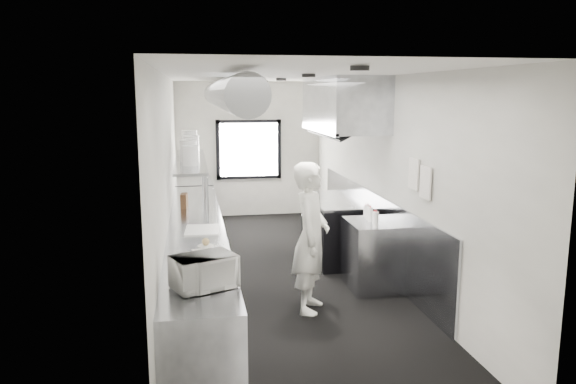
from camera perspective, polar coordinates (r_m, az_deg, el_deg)
name	(u,v)px	position (r m, az deg, el deg)	size (l,w,h in m)	color
floor	(279,275)	(7.97, -0.94, -8.58)	(3.00, 8.00, 0.01)	black
ceiling	(278,75)	(7.55, -1.00, 11.97)	(3.00, 8.00, 0.01)	silver
wall_back	(249,149)	(11.57, -4.09, 4.41)	(3.00, 0.02, 2.80)	silver
wall_front	(371,267)	(3.83, 8.55, -7.68)	(3.00, 0.02, 2.80)	silver
wall_left	(168,181)	(7.55, -12.28, 1.08)	(0.02, 8.00, 2.80)	silver
wall_right	(382,176)	(8.01, 9.70, 1.68)	(0.02, 8.00, 2.80)	silver
wall_cladding	(372,228)	(8.44, 8.72, -3.73)	(0.03, 5.50, 1.10)	#8F939C
hvac_duct	(225,94)	(7.87, -6.58, 10.02)	(0.40, 0.40, 6.40)	gray
service_window	(249,150)	(11.54, -4.07, 4.39)	(1.36, 0.05, 1.25)	white
exhaust_hood	(343,105)	(8.47, 5.69, 8.97)	(0.81, 2.20, 0.88)	#8F939C
prep_counter	(197,259)	(7.27, -9.37, -6.87)	(0.70, 6.00, 0.90)	#8F939C
pass_shelf	(191,162)	(8.52, -9.99, 3.10)	(0.45, 3.00, 0.68)	#8F939C
range	(337,228)	(8.71, 5.10, -3.77)	(0.88, 1.60, 0.94)	black
bottle_station	(373,255)	(7.45, 8.74, -6.42)	(0.65, 0.80, 0.90)	#8F939C
far_work_table	(195,203)	(10.86, -9.63, -1.16)	(0.70, 1.20, 0.90)	#8F939C
notice_sheet_a	(414,174)	(6.86, 12.87, 1.84)	(0.02, 0.28, 0.38)	white
notice_sheet_b	(425,182)	(6.55, 14.03, 0.96)	(0.02, 0.28, 0.38)	white
line_cook	(311,237)	(6.51, 2.39, -4.71)	(0.65, 0.43, 1.79)	white
microwave	(204,272)	(4.87, -8.70, -8.15)	(0.48, 0.37, 0.29)	white
deli_tub_a	(183,282)	(4.94, -10.81, -9.14)	(0.14, 0.14, 0.10)	#B3BBAD
deli_tub_b	(181,272)	(5.20, -11.02, -8.08)	(0.15, 0.15, 0.11)	#B3BBAD
newspaper	(208,254)	(5.88, -8.24, -6.34)	(0.32, 0.40, 0.01)	white
small_plate	(206,246)	(6.16, -8.49, -5.55)	(0.18, 0.18, 0.02)	white
pastry	(206,242)	(6.15, -8.50, -5.10)	(0.08, 0.08, 0.08)	tan
cutting_board	(202,230)	(6.87, -8.86, -3.89)	(0.41, 0.55, 0.02)	white
knife_block	(184,201)	(8.24, -10.68, -0.89)	(0.09, 0.19, 0.21)	brown
plate_stack_a	(191,156)	(7.81, -10.04, 3.73)	(0.24, 0.24, 0.28)	white
plate_stack_b	(188,151)	(8.25, -10.28, 4.22)	(0.25, 0.25, 0.32)	white
plate_stack_c	(192,146)	(8.83, -9.94, 4.66)	(0.24, 0.24, 0.33)	white
plate_stack_d	(189,142)	(9.31, -10.15, 5.10)	(0.25, 0.25, 0.39)	white
squeeze_bottle_a	(376,220)	(7.02, 9.07, -2.84)	(0.07, 0.07, 0.20)	white
squeeze_bottle_b	(374,218)	(7.20, 8.91, -2.66)	(0.05, 0.05, 0.16)	white
squeeze_bottle_c	(370,215)	(7.32, 8.52, -2.32)	(0.06, 0.06, 0.19)	white
squeeze_bottle_d	(368,212)	(7.44, 8.25, -2.08)	(0.07, 0.07, 0.20)	white
squeeze_bottle_e	(365,211)	(7.56, 8.01, -2.00)	(0.05, 0.05, 0.16)	white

